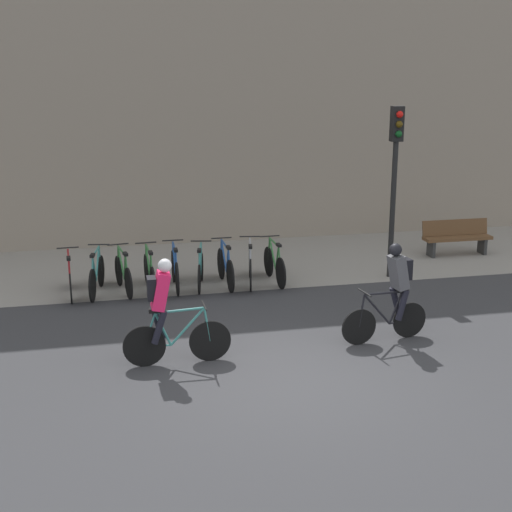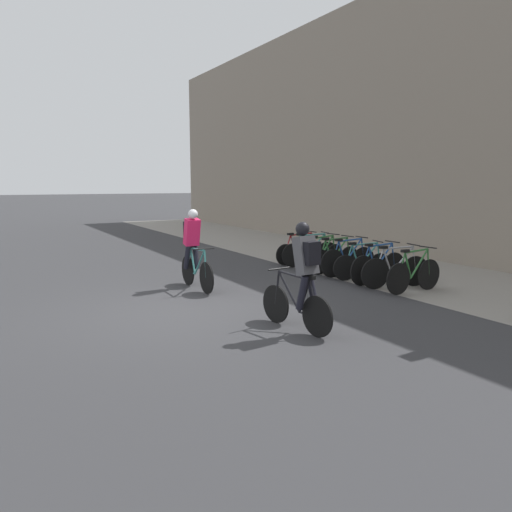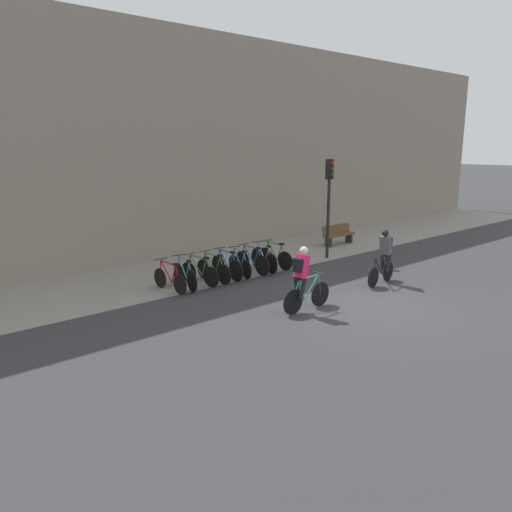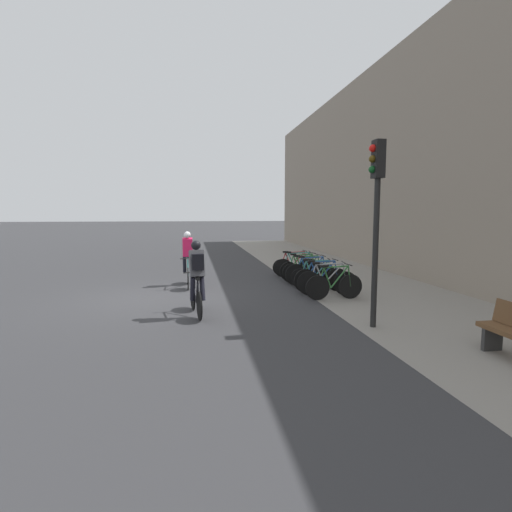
# 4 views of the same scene
# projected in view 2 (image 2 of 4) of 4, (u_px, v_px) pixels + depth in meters

# --- Properties ---
(ground) EXTENTS (200.00, 200.00, 0.00)m
(ground) POSITION_uv_depth(u_px,v_px,m) (181.00, 311.00, 9.26)
(ground) COLOR #333335
(kerb_strip) EXTENTS (44.00, 4.50, 0.01)m
(kerb_strip) POSITION_uv_depth(u_px,v_px,m) (435.00, 278.00, 12.51)
(kerb_strip) COLOR gray
(kerb_strip) RESTS_ON ground
(building_facade) EXTENTS (44.00, 0.60, 8.75)m
(building_facade) POSITION_uv_depth(u_px,v_px,m) (512.00, 106.00, 13.10)
(building_facade) COLOR gray
(building_facade) RESTS_ON ground
(cyclist_pink) EXTENTS (1.76, 0.46, 1.79)m
(cyclist_pink) POSITION_uv_depth(u_px,v_px,m) (193.00, 247.00, 11.20)
(cyclist_pink) COLOR black
(cyclist_pink) RESTS_ON ground
(cyclist_grey) EXTENTS (1.65, 0.51, 1.77)m
(cyclist_grey) POSITION_uv_depth(u_px,v_px,m) (303.00, 274.00, 7.86)
(cyclist_grey) COLOR black
(cyclist_grey) RESTS_ON ground
(parked_bike_0) EXTENTS (0.46, 1.66, 0.94)m
(parked_bike_0) POSITION_uv_depth(u_px,v_px,m) (299.00, 251.00, 14.65)
(parked_bike_0) COLOR black
(parked_bike_0) RESTS_ON ground
(parked_bike_1) EXTENTS (0.47, 1.73, 0.98)m
(parked_bike_1) POSITION_uv_depth(u_px,v_px,m) (310.00, 252.00, 14.17)
(parked_bike_1) COLOR black
(parked_bike_1) RESTS_ON ground
(parked_bike_2) EXTENTS (0.47, 1.66, 0.97)m
(parked_bike_2) POSITION_uv_depth(u_px,v_px,m) (322.00, 255.00, 13.69)
(parked_bike_2) COLOR black
(parked_bike_2) RESTS_ON ground
(parked_bike_3) EXTENTS (0.46, 1.70, 0.97)m
(parked_bike_3) POSITION_uv_depth(u_px,v_px,m) (335.00, 258.00, 13.21)
(parked_bike_3) COLOR black
(parked_bike_3) RESTS_ON ground
(parked_bike_4) EXTENTS (0.46, 1.71, 0.99)m
(parked_bike_4) POSITION_uv_depth(u_px,v_px,m) (348.00, 260.00, 12.73)
(parked_bike_4) COLOR black
(parked_bike_4) RESTS_ON ground
(parked_bike_5) EXTENTS (0.48, 1.57, 0.95)m
(parked_bike_5) POSITION_uv_depth(u_px,v_px,m) (363.00, 264.00, 12.26)
(parked_bike_5) COLOR black
(parked_bike_5) RESTS_ON ground
(parked_bike_6) EXTENTS (0.46, 1.73, 0.99)m
(parked_bike_6) POSITION_uv_depth(u_px,v_px,m) (378.00, 266.00, 11.77)
(parked_bike_6) COLOR black
(parked_bike_6) RESTS_ON ground
(parked_bike_7) EXTENTS (0.49, 1.73, 0.99)m
(parked_bike_7) POSITION_uv_depth(u_px,v_px,m) (395.00, 270.00, 11.30)
(parked_bike_7) COLOR black
(parked_bike_7) RESTS_ON ground
(parked_bike_8) EXTENTS (0.46, 1.66, 0.98)m
(parked_bike_8) POSITION_uv_depth(u_px,v_px,m) (414.00, 274.00, 10.82)
(parked_bike_8) COLOR black
(parked_bike_8) RESTS_ON ground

